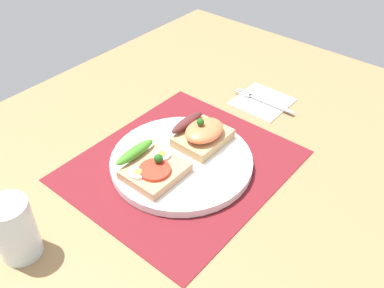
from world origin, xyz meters
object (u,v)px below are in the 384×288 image
at_px(plate, 182,161).
at_px(sandwich_salmon, 203,134).
at_px(fork, 262,100).
at_px(drinking_glass, 15,229).
at_px(sandwich_egg_tomato, 152,167).
at_px(napkin, 263,101).

height_order(plate, sandwich_salmon, sandwich_salmon).
distance_m(fork, drinking_glass, 0.57).
xyz_separation_m(sandwich_egg_tomato, fork, (0.33, -0.01, -0.02)).
bearing_deg(sandwich_egg_tomato, napkin, -2.57).
bearing_deg(sandwich_egg_tomato, plate, -12.52).
bearing_deg(plate, sandwich_salmon, -0.33).
bearing_deg(fork, drinking_glass, 174.17).
distance_m(plate, napkin, 0.27).
bearing_deg(napkin, sandwich_salmon, 179.75).
bearing_deg(sandwich_egg_tomato, fork, -2.44).
xyz_separation_m(plate, fork, (0.27, -0.00, -0.00)).
distance_m(sandwich_egg_tomato, fork, 0.33).
relative_size(napkin, fork, 0.76).
distance_m(sandwich_egg_tomato, drinking_glass, 0.24).
height_order(sandwich_egg_tomato, napkin, sandwich_egg_tomato).
bearing_deg(drinking_glass, fork, -5.83).
relative_size(napkin, drinking_glass, 1.13).
relative_size(sandwich_egg_tomato, drinking_glass, 1.01).
relative_size(plate, drinking_glass, 2.58).
bearing_deg(sandwich_salmon, napkin, -0.25).
distance_m(plate, drinking_glass, 0.30).
xyz_separation_m(plate, drinking_glass, (-0.30, 0.06, 0.04)).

